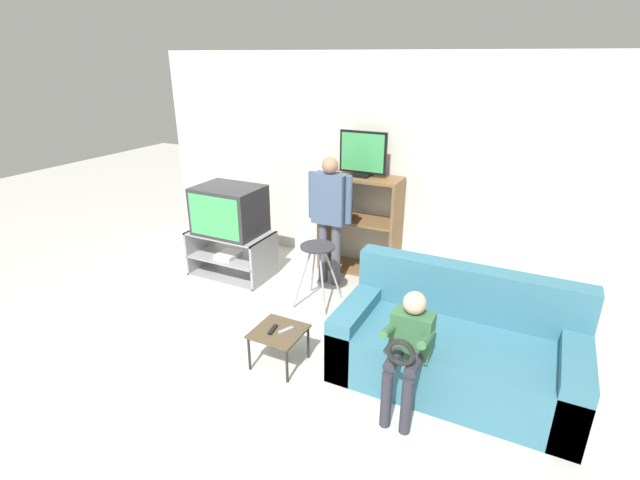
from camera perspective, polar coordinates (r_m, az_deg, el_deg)
ground_plane at (r=3.57m, az=-14.79°, el=-24.71°), size 18.00×18.00×0.00m
wall_back at (r=5.73m, az=7.79°, el=9.07°), size 6.40×0.06×2.60m
tv_stand at (r=5.80m, az=-10.82°, el=-1.67°), size 0.99×0.57×0.55m
television_main at (r=5.61m, az=-11.10°, el=3.65°), size 0.77×0.59×0.57m
media_shelf at (r=5.72m, az=4.88°, el=2.05°), size 0.97×0.43×1.21m
television_flat at (r=5.49m, az=5.30°, el=10.37°), size 0.57×0.20×0.53m
folding_stool at (r=4.91m, az=-0.29°, el=-2.03°), size 0.41×0.44×0.69m
snack_table at (r=4.10m, az=-5.10°, el=-11.51°), size 0.42×0.42×0.34m
remote_control_black at (r=4.08m, az=-5.82°, el=-10.90°), size 0.06×0.15×0.02m
remote_control_white at (r=4.06m, az=-4.22°, el=-11.02°), size 0.10×0.15×0.02m
couch at (r=4.07m, az=16.40°, el=-12.66°), size 1.92×0.93×0.91m
person_standing_adult at (r=5.25m, az=1.21°, el=3.73°), size 0.53×0.20×1.52m
person_seated_child at (r=3.50m, az=10.80°, el=-12.56°), size 0.33×0.43×0.98m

